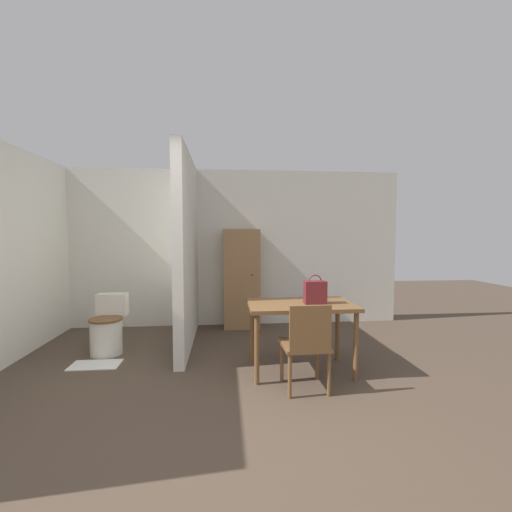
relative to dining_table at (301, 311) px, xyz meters
name	(u,v)px	position (x,y,z in m)	size (l,w,h in m)	color
ground_plane	(222,448)	(-0.83, -1.27, -0.65)	(16.00, 16.00, 0.00)	#4C3D30
wall_back	(223,248)	(-0.83, 2.05, 0.60)	(5.79, 0.12, 2.50)	silver
partition_wall	(187,251)	(-1.30, 1.04, 0.60)	(0.12, 1.89, 2.50)	silver
dining_table	(301,311)	(0.00, 0.00, 0.00)	(1.12, 0.69, 0.74)	brown
wooden_chair	(306,343)	(-0.05, -0.48, -0.19)	(0.44, 0.44, 0.84)	brown
toilet	(108,328)	(-2.26, 0.79, -0.35)	(0.40, 0.55, 0.71)	silver
handbag	(315,292)	(0.14, -0.04, 0.21)	(0.23, 0.13, 0.31)	maroon
wooden_cabinet	(242,279)	(-0.55, 1.80, 0.12)	(0.57, 0.35, 1.55)	#997047
bath_mat	(96,365)	(-2.26, 0.36, -0.65)	(0.54, 0.30, 0.01)	silver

